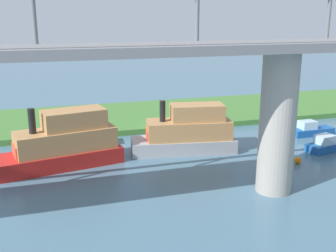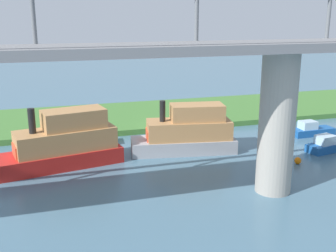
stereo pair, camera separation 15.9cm
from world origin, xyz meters
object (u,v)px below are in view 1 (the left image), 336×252
Objects in this scene: bridge_pylon at (277,124)px; motorboat_red at (86,138)px; skiff_small at (328,145)px; marker_buoy at (298,160)px; mooring_post at (209,114)px; houseboat_blue at (64,144)px; person_on_bank at (173,114)px; riverboat_paddlewheel at (311,130)px; pontoon_yellow at (187,133)px.

bridge_pylon is 16.58m from motorboat_red.
skiff_small reaches higher than marker_buoy.
mooring_post is 16.12m from houseboat_blue.
motorboat_red is at bearing 13.72° from mooring_post.
motorboat_red is at bearing -33.10° from marker_buoy.
houseboat_blue is 20.38m from skiff_small.
person_on_bank is 0.35× the size of riverboat_paddlewheel.
mooring_post is 0.26× the size of riverboat_paddlewheel.
person_on_bank reaches higher than skiff_small.
marker_buoy is (-6.73, 5.03, -1.28)m from pontoon_yellow.
bridge_pylon is at bearing 94.09° from person_on_bank.
bridge_pylon reaches higher than houseboat_blue.
houseboat_blue is at bearing -7.65° from skiff_small.
person_on_bank is at bearing -48.56° from skiff_small.
skiff_small reaches higher than riverboat_paddlewheel.
mooring_post is at bearing -124.36° from pontoon_yellow.
riverboat_paddlewheel is 8.21m from marker_buoy.
riverboat_paddlewheel is at bearing 171.13° from motorboat_red.
person_on_bank is 0.30× the size of motorboat_red.
mooring_post is at bearing -98.52° from bridge_pylon.
houseboat_blue is 2.17× the size of skiff_small.
houseboat_blue is 2.27× the size of riverboat_paddlewheel.
houseboat_blue is (14.25, 7.52, 0.60)m from mooring_post.
bridge_pylon reaches higher than motorboat_red.
houseboat_blue is at bearing 2.34° from pontoon_yellow.
skiff_small is at bearing -154.55° from marker_buoy.
person_on_bank is (1.16, -16.25, -3.04)m from bridge_pylon.
mooring_post is 2.08× the size of marker_buoy.
pontoon_yellow reaches higher than mooring_post.
bridge_pylon is 16.98× the size of marker_buoy.
motorboat_red is at bearing -29.45° from pontoon_yellow.
bridge_pylon is 10.66m from skiff_small.
skiff_small is (-10.79, 3.09, -1.06)m from pontoon_yellow.
skiff_small is at bearing 71.50° from riverboat_paddlewheel.
houseboat_blue is 1.06× the size of pontoon_yellow.
pontoon_yellow is (4.88, 7.14, 0.51)m from mooring_post.
mooring_post reaches higher than marker_buoy.
marker_buoy is at bearing 163.92° from houseboat_blue.
bridge_pylon is at bearing 45.19° from riverboat_paddlewheel.
motorboat_red is 16.81m from marker_buoy.
marker_buoy is at bearing 146.90° from motorboat_red.
marker_buoy is (-5.38, 12.63, -0.95)m from person_on_bank.
bridge_pylon is 1.01× the size of pontoon_yellow.
riverboat_paddlewheel is (-10.84, 6.50, -0.73)m from person_on_bank.
person_on_bank is 2.78× the size of marker_buoy.
pontoon_yellow is 8.50m from marker_buoy.
bridge_pylon is at bearing 145.20° from houseboat_blue.
houseboat_blue is 21.65m from riverboat_paddlewheel.
mooring_post is 12.60m from motorboat_red.
bridge_pylon reaches higher than pontoon_yellow.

